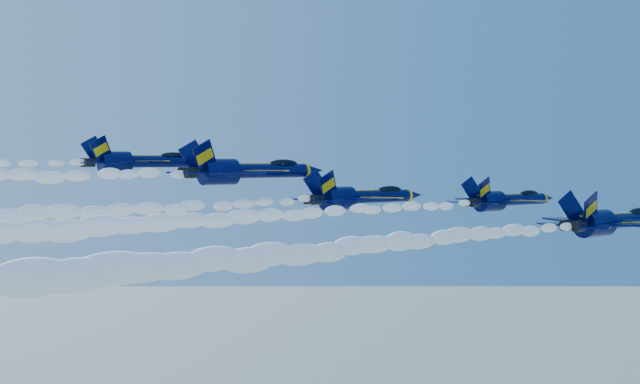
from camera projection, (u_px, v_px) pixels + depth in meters
jet_lead at (615, 221)px, 87.69m from camera, size 18.93×15.53×7.04m
smoke_trail_jet_lead at (358, 247)px, 65.77m from camera, size 56.81×2.56×2.31m
jet_second at (507, 200)px, 92.46m from camera, size 15.15×12.43×5.63m
smoke_trail_jet_second at (250, 217)px, 71.51m from camera, size 56.81×2.05×1.85m
jet_third at (361, 197)px, 91.25m from camera, size 17.01×13.95×6.32m
smoke_trail_jet_third at (47, 213)px, 69.83m from camera, size 56.81×2.30×2.07m
jet_fourth at (248, 170)px, 87.77m from camera, size 18.33×15.03×6.81m
jet_fifth at (141, 161)px, 89.21m from camera, size 15.36×12.60×5.71m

